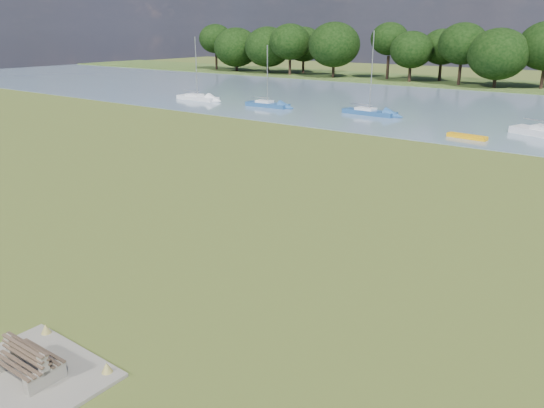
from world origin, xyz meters
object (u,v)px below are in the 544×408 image
Objects in this scene: bench_pair at (27,361)px; sailboat_2 at (197,96)px; sailboat_5 at (267,103)px; sailboat_3 at (369,111)px; kayak at (467,137)px.

bench_pair is 0.24× the size of sailboat_2.
sailboat_5 is (11.02, 0.37, -0.02)m from sailboat_2.
sailboat_3 reaches higher than bench_pair.
kayak is 0.39× the size of sailboat_3.
sailboat_2 is at bearing -171.08° from sailboat_3.
sailboat_5 is (-24.79, 4.84, 0.27)m from kayak.
sailboat_2 reaches higher than bench_pair.
kayak is at bearing -24.57° from sailboat_3.
sailboat_3 is at bearing 6.99° from sailboat_5.
sailboat_5 is at bearing 175.85° from kayak.
bench_pair is 0.27× the size of sailboat_5.
sailboat_2 is 1.12× the size of sailboat_5.
sailboat_3 is 12.43m from sailboat_5.
kayak is at bearing -6.22° from sailboat_2.
bench_pair is 57.06m from sailboat_2.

